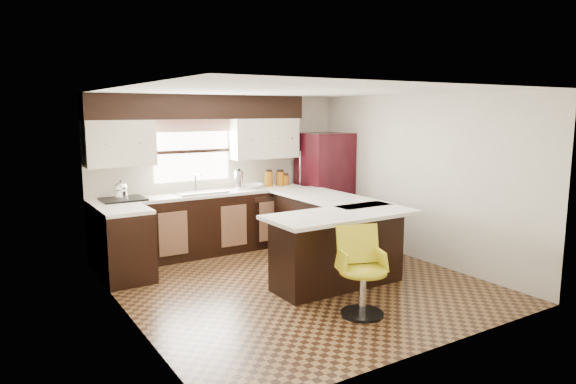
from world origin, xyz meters
TOP-DOWN VIEW (x-y plane):
  - floor at (0.00, 0.00)m, footprint 4.40×4.40m
  - ceiling at (0.00, 0.00)m, footprint 4.40×4.40m
  - wall_back at (0.00, 2.20)m, footprint 4.40×0.00m
  - wall_front at (0.00, -2.20)m, footprint 4.40×0.00m
  - wall_left at (-2.10, 0.00)m, footprint 0.00×4.40m
  - wall_right at (2.10, 0.00)m, footprint 0.00×4.40m
  - base_cab_back at (-0.45, 1.90)m, footprint 3.30×0.60m
  - base_cab_left at (-1.80, 1.25)m, footprint 0.60×0.70m
  - counter_back at (-0.45, 1.90)m, footprint 3.30×0.60m
  - counter_left at (-1.80, 1.25)m, footprint 0.60×0.70m
  - soffit at (-0.40, 2.03)m, footprint 3.40×0.35m
  - upper_cab_left at (-1.62, 2.03)m, footprint 0.94×0.35m
  - upper_cab_right at (0.68, 2.03)m, footprint 1.14×0.35m
  - window_pane at (-0.50, 2.18)m, footprint 1.20×0.02m
  - valance at (-0.50, 2.14)m, footprint 1.30×0.06m
  - sink at (-0.50, 1.88)m, footprint 0.75×0.45m
  - dishwasher at (0.55, 1.61)m, footprint 0.58×0.03m
  - cooktop at (-1.65, 1.88)m, footprint 0.58×0.50m
  - peninsula_long at (0.90, 0.62)m, footprint 0.60×1.95m
  - peninsula_return at (0.38, -0.35)m, footprint 1.65×0.60m
  - counter_pen_long at (0.95, 0.62)m, footprint 0.84×1.95m
  - counter_pen_return at (0.35, -0.44)m, footprint 1.89×0.84m
  - refrigerator at (1.69, 1.75)m, footprint 0.77×0.74m
  - bar_chair at (0.03, -1.24)m, footprint 0.65×0.65m
  - kettle at (-1.67, 1.88)m, footprint 0.19×0.19m
  - percolator at (0.15, 1.90)m, footprint 0.14×0.14m
  - mixing_bowl at (0.42, 1.90)m, footprint 0.30×0.30m
  - canister_large at (0.70, 1.92)m, footprint 0.13×0.13m
  - canister_med at (0.92, 1.92)m, footprint 0.13×0.13m
  - canister_small at (1.01, 1.92)m, footprint 0.13×0.13m

SIDE VIEW (x-z plane):
  - floor at x=0.00m, z-range 0.00..0.00m
  - dishwasher at x=0.55m, z-range 0.04..0.82m
  - base_cab_back at x=-0.45m, z-range 0.00..0.90m
  - base_cab_left at x=-1.80m, z-range 0.00..0.90m
  - peninsula_long at x=0.90m, z-range 0.00..0.90m
  - peninsula_return at x=0.38m, z-range 0.00..0.90m
  - bar_chair at x=0.03m, z-range 0.00..0.95m
  - refrigerator at x=1.69m, z-range 0.00..1.80m
  - counter_back at x=-0.45m, z-range 0.90..0.94m
  - counter_left at x=-1.80m, z-range 0.90..0.94m
  - counter_pen_long at x=0.95m, z-range 0.90..0.94m
  - counter_pen_return at x=0.35m, z-range 0.90..0.94m
  - cooktop at x=-1.65m, z-range 0.94..0.97m
  - sink at x=-0.50m, z-range 0.95..0.98m
  - mixing_bowl at x=0.42m, z-range 0.95..1.01m
  - canister_small at x=1.01m, z-range 0.95..1.11m
  - canister_med at x=0.92m, z-range 0.95..1.17m
  - canister_large at x=0.70m, z-range 0.95..1.19m
  - percolator at x=0.15m, z-range 0.95..1.24m
  - kettle at x=-1.67m, z-range 0.97..1.22m
  - wall_back at x=0.00m, z-range -1.00..3.40m
  - wall_front at x=0.00m, z-range -1.00..3.40m
  - wall_left at x=-2.10m, z-range -1.00..3.40m
  - wall_right at x=2.10m, z-range -1.00..3.40m
  - window_pane at x=-0.50m, z-range 1.10..2.00m
  - upper_cab_left at x=-1.62m, z-range 1.40..2.04m
  - upper_cab_right at x=0.68m, z-range 1.40..2.04m
  - valance at x=-0.50m, z-range 1.85..2.03m
  - soffit at x=-0.40m, z-range 2.04..2.40m
  - ceiling at x=0.00m, z-range 2.40..2.40m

